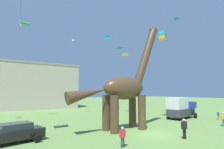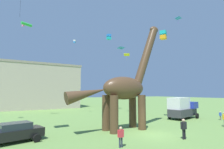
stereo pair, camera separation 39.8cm
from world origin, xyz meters
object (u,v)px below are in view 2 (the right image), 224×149
at_px(person_far_spectator, 121,135).
at_px(kite_mid_right, 26,25).
at_px(parked_box_truck, 182,108).
at_px(person_near_flyer, 184,127).
at_px(parked_sedan_left, 15,132).
at_px(kite_mid_left, 178,18).
at_px(kite_near_low, 109,37).
at_px(kite_near_high, 74,41).
at_px(kite_far_left, 127,55).
at_px(kite_far_right, 163,35).
at_px(dinosaur_sculpture, 124,88).
at_px(kite_high_right, 121,48).
at_px(person_vendor_side, 110,110).
at_px(person_watching_child, 220,115).

xyz_separation_m(person_far_spectator, kite_mid_right, (-5.29, 18.80, 13.70)).
distance_m(parked_box_truck, person_near_flyer, 12.76).
bearing_deg(person_far_spectator, kite_mid_right, 128.75).
xyz_separation_m(parked_sedan_left, kite_mid_left, (24.62, 3.14, 16.23)).
distance_m(kite_mid_left, kite_near_low, 14.31).
height_order(person_far_spectator, kite_near_high, kite_near_high).
distance_m(kite_mid_right, kite_far_left, 19.94).
bearing_deg(kite_far_right, dinosaur_sculpture, -166.87).
height_order(kite_near_high, kite_far_left, kite_near_high).
xyz_separation_m(parked_sedan_left, kite_high_right, (17.41, 10.55, 11.54)).
distance_m(parked_sedan_left, parked_box_truck, 22.59).
height_order(parked_box_truck, kite_near_high, kite_near_high).
height_order(person_far_spectator, kite_mid_right, kite_mid_right).
bearing_deg(kite_high_right, kite_mid_left, -45.79).
relative_size(person_near_flyer, person_vendor_side, 1.10).
xyz_separation_m(person_near_flyer, kite_mid_left, (12.13, 9.54, 16.00)).
xyz_separation_m(dinosaur_sculpture, person_far_spectator, (-3.61, -4.83, -3.56)).
bearing_deg(parked_sedan_left, parked_box_truck, -9.80).
xyz_separation_m(kite_near_high, kite_mid_left, (15.34, -10.31, 3.91)).
height_order(parked_sedan_left, person_near_flyer, person_near_flyer).
bearing_deg(kite_high_right, person_watching_child, -55.95).
bearing_deg(kite_mid_right, person_far_spectator, -74.29).
height_order(person_near_flyer, kite_mid_left, kite_mid_left).
height_order(person_watching_child, person_vendor_side, person_vendor_side).
xyz_separation_m(person_vendor_side, kite_far_left, (6.61, 4.36, 11.13)).
relative_size(person_near_flyer, person_far_spectator, 1.16).
height_order(kite_far_right, kite_near_low, kite_near_low).
height_order(parked_box_truck, person_near_flyer, parked_box_truck).
height_order(person_far_spectator, kite_high_right, kite_high_right).
bearing_deg(person_watching_child, parked_sedan_left, -77.96).
bearing_deg(parked_box_truck, kite_near_high, 124.77).
bearing_deg(person_near_flyer, person_watching_child, 133.89).
relative_size(person_near_flyer, kite_far_right, 1.41).
bearing_deg(person_vendor_side, dinosaur_sculpture, -64.06).
bearing_deg(kite_near_high, kite_far_right, -51.88).
distance_m(person_vendor_side, kite_high_right, 11.82).
bearing_deg(kite_mid_left, kite_near_low, 119.41).
distance_m(person_watching_child, kite_far_right, 14.26).
xyz_separation_m(parked_sedan_left, parked_box_truck, (22.53, 1.46, 0.84)).
xyz_separation_m(person_watching_child, kite_mid_right, (-24.77, 15.59, 13.85)).
xyz_separation_m(kite_far_right, kite_near_high, (-9.50, 12.10, 0.67)).
height_order(dinosaur_sculpture, person_near_flyer, dinosaur_sculpture).
distance_m(person_vendor_side, kite_far_right, 14.74).
relative_size(kite_far_right, kite_mid_left, 0.97).
bearing_deg(kite_far_left, kite_near_high, -178.04).
relative_size(parked_sedan_left, kite_far_right, 3.70).
bearing_deg(parked_box_truck, kite_high_right, 106.29).
height_order(kite_far_right, kite_high_right, kite_far_right).
distance_m(person_watching_child, kite_mid_left, 17.23).
distance_m(parked_sedan_left, person_far_spectator, 8.59).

